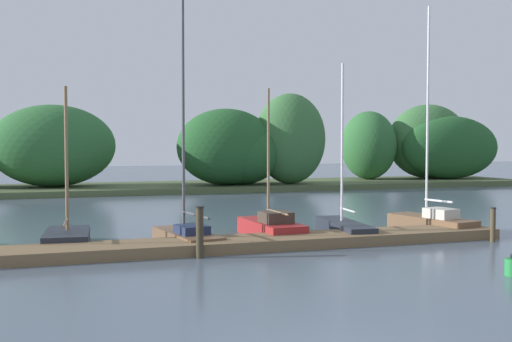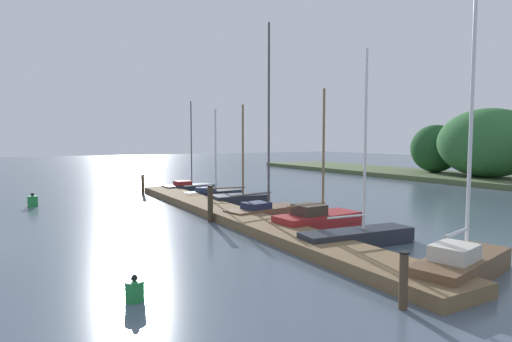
# 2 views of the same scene
# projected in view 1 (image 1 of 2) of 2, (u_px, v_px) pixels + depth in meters

# --- Properties ---
(dock_pier) EXTENTS (21.76, 1.80, 0.35)m
(dock_pier) POSITION_uv_depth(u_px,v_px,m) (189.00, 246.00, 19.01)
(dock_pier) COLOR brown
(dock_pier) RESTS_ON ground
(far_shore) EXTENTS (62.08, 8.26, 6.85)m
(far_shore) POSITION_uv_depth(u_px,v_px,m) (248.00, 151.00, 44.65)
(far_shore) COLOR #4C5B38
(far_shore) RESTS_ON ground
(sailboat_2) EXTENTS (1.59, 3.46, 5.22)m
(sailboat_2) POSITION_uv_depth(u_px,v_px,m) (67.00, 236.00, 20.07)
(sailboat_2) COLOR #232833
(sailboat_2) RESTS_ON ground
(sailboat_3) EXTENTS (1.80, 3.95, 8.42)m
(sailboat_3) POSITION_uv_depth(u_px,v_px,m) (186.00, 232.00, 20.51)
(sailboat_3) COLOR brown
(sailboat_3) RESTS_ON ground
(sailboat_4) EXTENTS (1.53, 3.73, 5.31)m
(sailboat_4) POSITION_uv_depth(u_px,v_px,m) (270.00, 226.00, 21.96)
(sailboat_4) COLOR maroon
(sailboat_4) RESTS_ON ground
(sailboat_5) EXTENTS (1.33, 4.16, 6.25)m
(sailboat_5) POSITION_uv_depth(u_px,v_px,m) (343.00, 226.00, 22.39)
(sailboat_5) COLOR #232833
(sailboat_5) RESTS_ON ground
(sailboat_6) EXTENTS (1.95, 3.98, 8.53)m
(sailboat_6) POSITION_uv_depth(u_px,v_px,m) (430.00, 220.00, 23.43)
(sailboat_6) COLOR brown
(sailboat_6) RESTS_ON ground
(mooring_piling_1) EXTENTS (0.25, 0.25, 1.52)m
(mooring_piling_1) POSITION_uv_depth(u_px,v_px,m) (200.00, 232.00, 17.99)
(mooring_piling_1) COLOR #3D3323
(mooring_piling_1) RESTS_ON ground
(mooring_piling_2) EXTENTS (0.20, 0.20, 1.18)m
(mooring_piling_2) POSITION_uv_depth(u_px,v_px,m) (493.00, 224.00, 20.94)
(mooring_piling_2) COLOR #4C3D28
(mooring_piling_2) RESTS_ON ground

